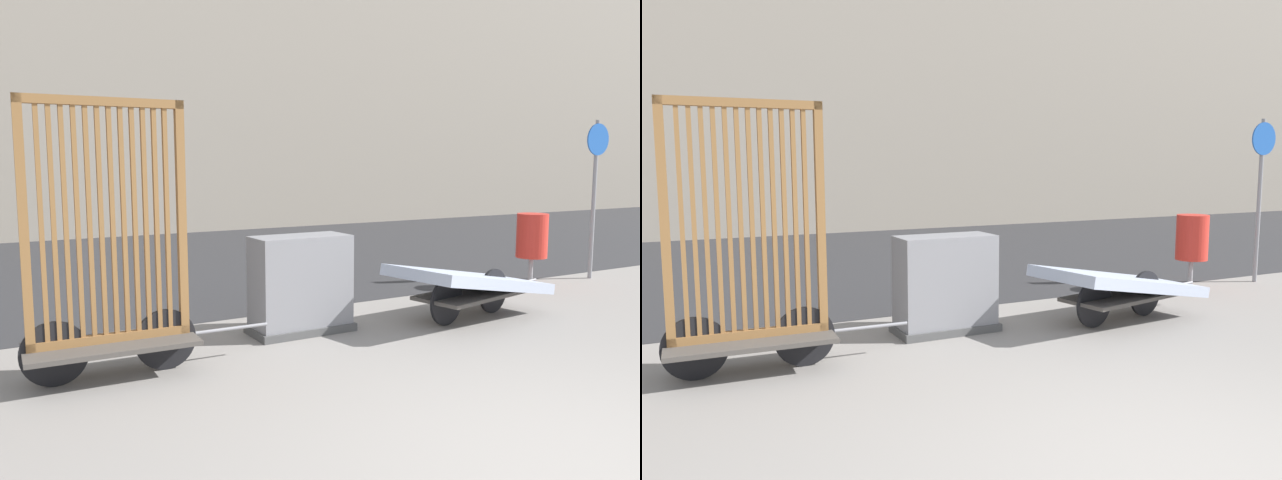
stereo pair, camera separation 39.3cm
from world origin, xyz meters
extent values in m
plane|color=gray|center=(0.00, 0.00, 0.00)|extent=(60.00, 60.00, 0.00)
cube|color=#2D2D30|center=(0.00, 8.73, 0.00)|extent=(56.00, 8.72, 0.01)
cube|color=#4C4742|center=(-1.96, 3.05, 0.28)|extent=(1.37, 0.68, 0.04)
cylinder|color=black|center=(-1.53, 3.04, 0.26)|extent=(0.52, 0.05, 0.52)
cylinder|color=black|center=(-2.40, 3.07, 0.26)|extent=(0.52, 0.05, 0.52)
cylinder|color=gray|center=(-0.94, 3.02, 0.28)|extent=(0.70, 0.05, 0.03)
cube|color=olive|center=(-1.96, 3.05, 0.34)|extent=(1.28, 0.11, 0.07)
cube|color=olive|center=(-1.96, 3.05, 2.23)|extent=(1.28, 0.11, 0.07)
cube|color=olive|center=(-2.57, 3.07, 1.28)|extent=(0.07, 0.07, 1.97)
cube|color=olive|center=(-1.36, 3.03, 1.28)|extent=(0.07, 0.07, 1.97)
cube|color=olive|center=(-2.45, 3.07, 1.28)|extent=(0.04, 0.05, 1.90)
cube|color=olive|center=(-2.36, 3.07, 1.28)|extent=(0.04, 0.05, 1.90)
cube|color=olive|center=(-2.27, 3.06, 1.28)|extent=(0.04, 0.05, 1.90)
cube|color=olive|center=(-2.18, 3.06, 1.28)|extent=(0.04, 0.05, 1.90)
cube|color=olive|center=(-2.10, 3.06, 1.28)|extent=(0.04, 0.05, 1.90)
cube|color=olive|center=(-2.01, 3.06, 1.28)|extent=(0.04, 0.05, 1.90)
cube|color=olive|center=(-1.92, 3.05, 1.28)|extent=(0.04, 0.05, 1.90)
cube|color=olive|center=(-1.83, 3.05, 1.28)|extent=(0.04, 0.05, 1.90)
cube|color=olive|center=(-1.74, 3.05, 1.28)|extent=(0.04, 0.05, 1.90)
cube|color=olive|center=(-1.66, 3.04, 1.28)|extent=(0.04, 0.05, 1.90)
cube|color=olive|center=(-1.57, 3.04, 1.28)|extent=(0.04, 0.05, 1.90)
cube|color=olive|center=(-1.48, 3.04, 1.28)|extent=(0.04, 0.05, 1.90)
cube|color=#4C4742|center=(1.96, 3.05, 0.28)|extent=(1.45, 0.89, 0.04)
cylinder|color=black|center=(2.39, 3.14, 0.26)|extent=(0.52, 0.13, 0.52)
cylinder|color=black|center=(1.53, 2.97, 0.26)|extent=(0.52, 0.13, 0.52)
cylinder|color=gray|center=(2.97, 3.25, 0.28)|extent=(0.69, 0.16, 0.03)
cube|color=#9EA8BC|center=(1.96, 3.05, 0.45)|extent=(2.14, 1.31, 0.46)
cube|color=#4C4C4C|center=(0.03, 3.52, 0.04)|extent=(1.07, 0.53, 0.08)
cube|color=gray|center=(0.03, 3.52, 0.51)|extent=(1.01, 0.47, 1.01)
cylinder|color=gray|center=(4.01, 4.02, 0.21)|extent=(0.06, 0.06, 0.42)
cylinder|color=red|center=(4.01, 4.02, 0.73)|extent=(0.43, 0.43, 0.62)
cylinder|color=gray|center=(5.31, 4.02, 1.19)|extent=(0.06, 0.06, 2.39)
cylinder|color=blue|center=(5.31, 4.00, 2.10)|extent=(0.47, 0.02, 0.47)
camera|label=1|loc=(-2.94, -2.10, 1.76)|focal=35.00mm
camera|label=2|loc=(-2.59, -2.28, 1.76)|focal=35.00mm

